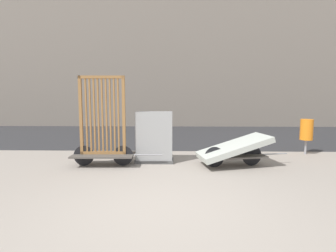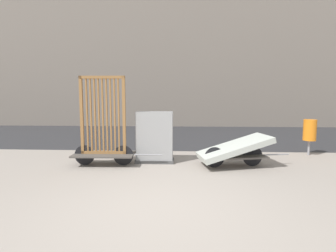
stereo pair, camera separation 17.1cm
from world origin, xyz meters
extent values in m
plane|color=gray|center=(0.00, 0.00, 0.00)|extent=(60.00, 60.00, 0.00)
cube|color=#2D2D30|center=(0.00, 7.86, 0.00)|extent=(56.00, 7.08, 0.01)
cube|color=slate|center=(0.00, 13.40, 5.51)|extent=(48.00, 4.00, 11.02)
cube|color=#4C4742|center=(-1.60, 2.52, 0.27)|extent=(1.51, 0.72, 0.04)
cylinder|color=black|center=(-1.12, 2.53, 0.25)|extent=(0.50, 0.05, 0.50)
cylinder|color=black|center=(-2.09, 2.51, 0.25)|extent=(0.50, 0.05, 0.50)
cylinder|color=gray|center=(-0.51, 2.55, 0.27)|extent=(0.70, 0.05, 0.03)
cube|color=olive|center=(-1.60, 2.52, 0.32)|extent=(1.12, 0.10, 0.07)
cube|color=olive|center=(-1.60, 2.52, 2.17)|extent=(1.12, 0.10, 0.07)
cube|color=olive|center=(-2.13, 2.51, 1.25)|extent=(0.07, 0.07, 1.92)
cube|color=olive|center=(-1.08, 2.53, 1.25)|extent=(0.07, 0.07, 1.92)
cube|color=olive|center=(-2.00, 2.51, 1.25)|extent=(0.04, 0.05, 1.85)
cube|color=olive|center=(-1.90, 2.51, 1.25)|extent=(0.04, 0.05, 1.85)
cube|color=olive|center=(-1.80, 2.52, 1.25)|extent=(0.04, 0.05, 1.85)
cube|color=olive|center=(-1.70, 2.52, 1.25)|extent=(0.04, 0.05, 1.85)
cube|color=olive|center=(-1.60, 2.52, 1.25)|extent=(0.04, 0.05, 1.85)
cube|color=olive|center=(-1.51, 2.52, 1.25)|extent=(0.04, 0.05, 1.85)
cube|color=olive|center=(-1.41, 2.52, 1.25)|extent=(0.04, 0.05, 1.85)
cube|color=olive|center=(-1.31, 2.53, 1.25)|extent=(0.04, 0.05, 1.85)
cube|color=olive|center=(-1.21, 2.53, 1.25)|extent=(0.04, 0.05, 1.85)
cube|color=#4C4742|center=(1.60, 2.52, 0.27)|extent=(1.60, 0.96, 0.04)
cylinder|color=black|center=(2.08, 2.61, 0.25)|extent=(0.50, 0.13, 0.50)
cylinder|color=black|center=(1.13, 2.43, 0.25)|extent=(0.50, 0.13, 0.50)
cylinder|color=gray|center=(2.68, 2.73, 0.27)|extent=(0.69, 0.17, 0.03)
cube|color=#B2B7AD|center=(1.60, 2.52, 0.47)|extent=(1.83, 1.19, 0.60)
cube|color=#4C4C4C|center=(-0.37, 2.88, 0.04)|extent=(1.00, 0.43, 0.08)
cube|color=gray|center=(-0.37, 2.88, 0.66)|extent=(0.94, 0.37, 1.32)
cylinder|color=gray|center=(4.08, 3.97, 0.22)|extent=(0.06, 0.06, 0.43)
cylinder|color=orange|center=(4.08, 3.97, 0.74)|extent=(0.36, 0.36, 0.61)
camera|label=1|loc=(0.15, -3.82, 1.68)|focal=28.00mm
camera|label=2|loc=(0.32, -3.81, 1.68)|focal=28.00mm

